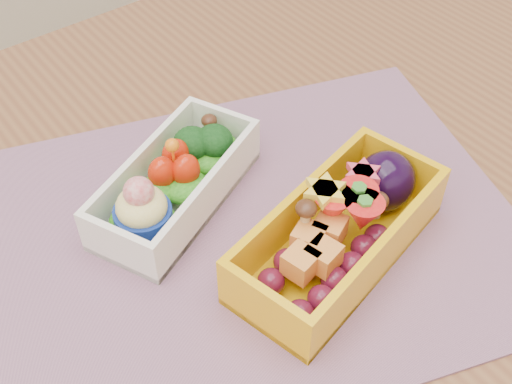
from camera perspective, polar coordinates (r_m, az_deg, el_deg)
table at (r=0.64m, az=1.10°, el=-8.99°), size 1.20×0.80×0.75m
placemat at (r=0.56m, az=-0.30°, el=-3.35°), size 0.54×0.47×0.00m
bento_white at (r=0.57m, az=-7.04°, el=0.81°), size 0.19×0.14×0.07m
bento_yellow at (r=0.53m, az=7.48°, el=-3.22°), size 0.21×0.13×0.07m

